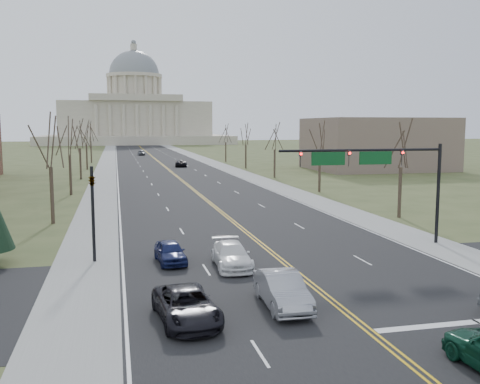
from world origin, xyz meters
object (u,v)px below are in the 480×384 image
car_sb_inner_lead (282,290)px  signal_left (93,203)px  car_far_nb (181,163)px  signal_mast (375,165)px  car_sb_outer_second (170,252)px  car_sb_inner_second (231,255)px  car_far_sb (141,153)px  car_sb_outer_lead (186,305)px

car_sb_inner_lead → signal_left: bearing=131.1°
car_far_nb → signal_left: bearing=85.5°
signal_mast → car_sb_outer_second: signal_mast is taller
car_sb_inner_second → car_far_nb: bearing=87.7°
car_sb_outer_second → car_far_sb: bearing=83.5°
signal_left → car_far_nb: bearing=79.2°
signal_left → car_far_sb: (8.81, 124.43, -2.98)m
car_sb_inner_lead → car_sb_outer_second: car_sb_inner_lead is taller
car_sb_outer_second → car_far_sb: (4.22, 125.77, 0.03)m
signal_left → car_sb_outer_lead: size_ratio=1.17×
signal_mast → car_sb_inner_lead: (-10.06, -10.72, -4.94)m
signal_left → car_far_nb: (14.79, 77.82, -2.99)m
car_sb_outer_lead → car_far_sb: 136.10m
signal_mast → car_sb_outer_second: size_ratio=3.01×
car_sb_inner_second → car_sb_inner_lead: bearing=-81.4°
car_sb_inner_lead → car_sb_inner_second: bearing=97.5°
car_sb_outer_second → car_far_sb: size_ratio=0.95×
car_far_nb → car_sb_outer_second: bearing=88.9°
car_far_nb → car_sb_inner_lead: bearing=92.5°
car_far_nb → car_sb_outer_lead: bearing=89.6°
car_sb_inner_second → car_sb_outer_second: (-3.49, 1.86, -0.04)m
signal_mast → car_sb_outer_lead: bearing=-141.7°
car_sb_outer_second → car_far_sb: 125.84m
signal_mast → car_sb_inner_second: size_ratio=2.42×
car_sb_inner_lead → car_far_nb: bearing=87.6°
signal_left → car_sb_inner_second: 9.19m
signal_mast → car_far_sb: size_ratio=2.86×
car_sb_inner_second → car_sb_outer_second: 3.95m
signal_mast → signal_left: 19.06m
car_sb_inner_lead → car_far_sb: size_ratio=1.16×
signal_left → car_sb_outer_second: 5.66m
car_sb_inner_lead → car_sb_outer_second: (-4.29, 9.39, -0.12)m
car_sb_outer_lead → signal_left: bearing=105.0°
car_sb_inner_lead → car_sb_outer_second: bearing=116.0°
car_sb_inner_lead → signal_mast: bearing=48.3°
car_sb_outer_lead → car_sb_outer_second: car_sb_outer_lead is taller
signal_mast → car_sb_outer_second: 15.27m
signal_mast → car_far_sb: bearing=94.7°
car_sb_outer_lead → car_far_nb: car_far_nb is taller
car_sb_outer_second → car_sb_inner_second: bearing=-32.7°
car_far_nb → car_far_sb: (-5.98, 46.62, 0.00)m
signal_mast → car_sb_inner_second: (-10.86, -3.20, -5.02)m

